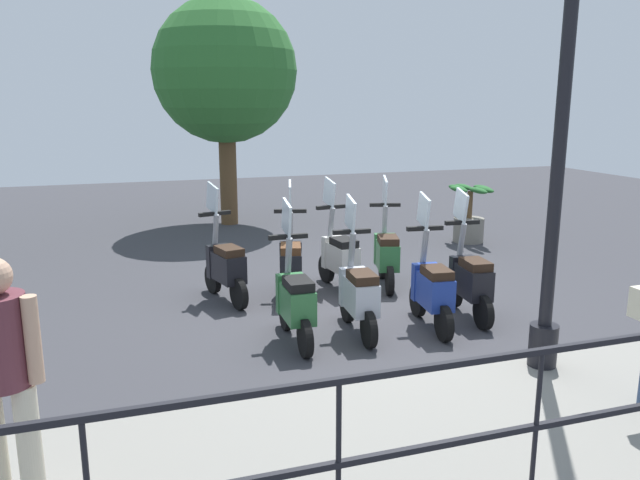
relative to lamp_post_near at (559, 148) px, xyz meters
The scene contains 15 objects.
ground_plane 3.35m from the lamp_post_near, 19.48° to the left, with size 28.00×28.00×0.00m, color #38383D.
promenade_walkway 2.40m from the lamp_post_near, 131.59° to the left, with size 2.20×20.00×0.15m.
fence_railing 2.37m from the lamp_post_near, 154.76° to the left, with size 0.04×16.03×1.07m.
lamp_post_near is the anchor object (origin of this frame).
pedestrian_distant 4.61m from the lamp_post_near, 100.19° to the left, with size 0.42×0.46×1.59m.
tree_distant 8.72m from the lamp_post_near, ahead, with size 2.94×2.94×4.66m.
potted_palm 6.20m from the lamp_post_near, 24.81° to the right, with size 1.06×0.66×1.05m.
scooter_near_0 2.45m from the lamp_post_near, ahead, with size 1.23×0.44×1.54m.
scooter_near_1 2.34m from the lamp_post_near, 12.28° to the left, with size 1.23×0.44×1.54m.
scooter_near_2 2.66m from the lamp_post_near, 36.25° to the left, with size 1.23×0.44×1.54m.
scooter_near_3 3.06m from the lamp_post_near, 50.32° to the left, with size 1.23×0.44×1.54m.
scooter_far_0 3.67m from the lamp_post_near, ahead, with size 1.20×0.54×1.54m.
scooter_far_1 3.81m from the lamp_post_near, 14.19° to the left, with size 1.23×0.44×1.54m.
scooter_far_2 3.93m from the lamp_post_near, 26.25° to the left, with size 1.21×0.53×1.54m.
scooter_far_3 4.44m from the lamp_post_near, 36.25° to the left, with size 1.21×0.52×1.54m.
Camera 1 is at (-6.95, 2.86, 2.59)m, focal length 35.00 mm.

